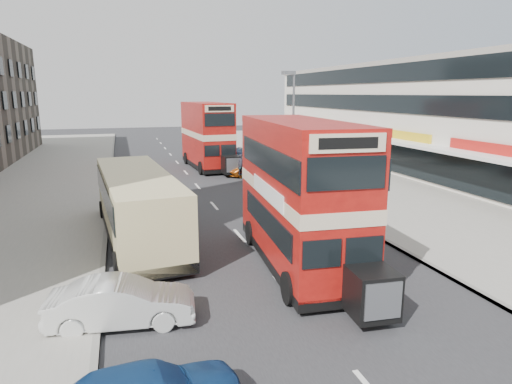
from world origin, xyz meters
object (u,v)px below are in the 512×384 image
object	(u,v)px
car_left_front	(122,303)
car_right_b	(255,167)
pedestrian_far	(268,151)
bus_main	(299,194)
pedestrian_near	(340,182)
car_right_c	(223,151)
bus_second	(207,135)
street_lamp	(292,120)
cyclist	(241,171)
coach	(138,203)
car_right_a	(287,183)

from	to	relation	value
car_left_front	car_right_b	xyz separation A→B (m)	(10.65, 22.04, -0.01)
car_left_front	pedestrian_far	distance (m)	32.99
bus_main	pedestrian_near	world-z (taller)	bus_main
car_right_b	car_right_c	bearing A→B (deg)	176.54
bus_second	pedestrian_far	bearing A→B (deg)	-161.21
street_lamp	bus_second	xyz separation A→B (m)	(-4.25, 9.92, -1.82)
car_right_b	cyclist	size ratio (longest dim) A/B	2.47
pedestrian_far	car_right_c	bearing A→B (deg)	130.52
pedestrian_far	cyclist	size ratio (longest dim) A/B	0.79
bus_main	car_right_c	distance (m)	30.62
bus_main	pedestrian_near	size ratio (longest dim) A/B	6.15
coach	cyclist	xyz separation A→B (m)	(8.35, 12.82, -1.07)
bus_second	car_right_b	distance (m)	6.19
street_lamp	car_right_c	world-z (taller)	street_lamp
coach	car_right_a	xyz separation A→B (m)	(10.01, 7.11, -1.05)
bus_second	car_right_c	bearing A→B (deg)	-118.13
car_left_front	car_right_c	distance (m)	34.78
car_left_front	pedestrian_near	distance (m)	18.93
coach	bus_second	bearing A→B (deg)	64.89
pedestrian_far	street_lamp	bearing A→B (deg)	-108.57
car_left_front	pedestrian_far	size ratio (longest dim) A/B	2.67
car_right_b	car_right_c	xyz separation A→B (m)	(-0.13, 11.11, 0.01)
cyclist	car_right_c	bearing A→B (deg)	82.67
coach	pedestrian_far	bearing A→B (deg)	52.76
car_right_c	coach	bearing A→B (deg)	-21.24
bus_main	street_lamp	bearing A→B (deg)	-106.09
bus_second	pedestrian_near	world-z (taller)	bus_second
bus_main	car_right_a	distance (m)	13.03
cyclist	pedestrian_far	bearing A→B (deg)	58.76
car_right_b	bus_main	bearing A→B (deg)	-15.82
street_lamp	cyclist	size ratio (longest dim) A/B	4.10
car_right_a	car_right_b	distance (m)	7.04
street_lamp	bus_main	distance (m)	15.24
car_right_a	car_right_c	world-z (taller)	car_right_c
street_lamp	pedestrian_far	world-z (taller)	street_lamp
bus_second	coach	size ratio (longest dim) A/B	0.92
bus_main	pedestrian_near	xyz separation A→B (m)	(7.05, 10.19, -1.91)
car_right_a	car_right_b	xyz separation A→B (m)	(-0.17, 7.04, 0.01)
car_left_front	pedestrian_near	world-z (taller)	pedestrian_near
coach	car_left_front	world-z (taller)	coach
bus_main	car_right_b	distance (m)	19.72
car_right_b	coach	bearing A→B (deg)	-38.92
bus_second	cyclist	xyz separation A→B (m)	(1.50, -6.24, -2.31)
pedestrian_near	car_right_b	bearing A→B (deg)	-66.38
car_left_front	cyclist	size ratio (longest dim) A/B	2.11
bus_main	cyclist	distance (m)	18.17
car_right_a	cyclist	size ratio (longest dim) A/B	2.34
street_lamp	car_right_c	size ratio (longest dim) A/B	2.01
pedestrian_near	car_right_a	bearing A→B (deg)	-29.35
coach	car_right_c	xyz separation A→B (m)	(9.71, 25.26, -1.03)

